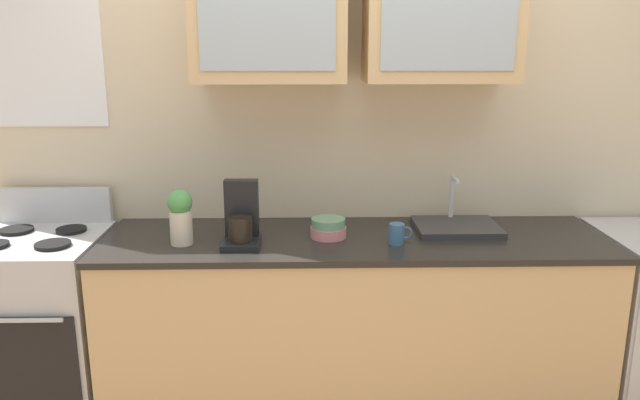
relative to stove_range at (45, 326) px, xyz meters
The scene contains 8 objects.
back_wall_unit 1.88m from the stove_range, 12.28° to the left, with size 3.82×0.46×2.76m.
counter 1.51m from the stove_range, ahead, with size 2.38×0.68×0.91m.
stove_range is the anchor object (origin of this frame).
sink_faucet 2.07m from the stove_range, ahead, with size 0.40×0.33×0.25m.
bowl_stack 1.46m from the stove_range, ahead, with size 0.17×0.17×0.09m.
vase 0.92m from the stove_range, ahead, with size 0.11×0.11×0.25m.
cup_near_sink 1.76m from the stove_range, ahead, with size 0.11×0.07×0.10m.
coffee_maker 1.13m from the stove_range, ahead, with size 0.17×0.20×0.29m.
Camera 1 is at (-0.23, -2.78, 1.80)m, focal length 34.64 mm.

